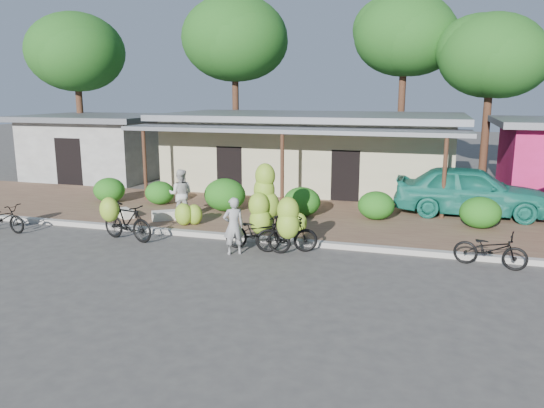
{
  "coord_description": "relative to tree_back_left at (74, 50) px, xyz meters",
  "views": [
    {
      "loc": [
        5.14,
        -12.21,
        4.31
      ],
      "look_at": [
        0.92,
        1.77,
        1.2
      ],
      "focal_mm": 35.0,
      "sensor_mm": 36.0,
      "label": 1
    }
  ],
  "objects": [
    {
      "name": "hedge_5",
      "position": [
        20.4,
        -8.05,
        -5.86
      ],
      "size": [
        1.26,
        1.13,
        0.98
      ],
      "primitive_type": "ellipsoid",
      "color": "#1A6316",
      "rests_on": "sidewalk"
    },
    {
      "name": "tree_center_right",
      "position": [
        17.0,
        3.5,
        0.73
      ],
      "size": [
        5.28,
        5.16,
        9.17
      ],
      "color": "#513020",
      "rests_on": "ground"
    },
    {
      "name": "hedge_1",
      "position": [
        9.09,
        -7.74,
        -5.91
      ],
      "size": [
        1.12,
        1.01,
        0.88
      ],
      "primitive_type": "ellipsoid",
      "color": "#1A6316",
      "rests_on": "sidewalk"
    },
    {
      "name": "loose_banana_a",
      "position": [
        11.39,
        -10.43,
        -5.99
      ],
      "size": [
        0.58,
        0.49,
        0.72
      ],
      "primitive_type": "ellipsoid",
      "color": "#A2C030",
      "rests_on": "sidewalk"
    },
    {
      "name": "tree_back_left",
      "position": [
        0.0,
        0.0,
        0.0
      ],
      "size": [
        5.32,
        5.21,
        8.46
      ],
      "color": "#513020",
      "rests_on": "ground"
    },
    {
      "name": "curb",
      "position": [
        13.69,
        -11.11,
        -6.4
      ],
      "size": [
        60.0,
        0.25,
        0.15
      ],
      "primitive_type": "cube",
      "color": "#A8A399",
      "rests_on": "ground"
    },
    {
      "name": "sack_far",
      "position": [
        8.99,
        -10.01,
        -6.21
      ],
      "size": [
        0.83,
        0.75,
        0.28
      ],
      "primitive_type": "cube",
      "rotation": [
        0.0,
        0.0,
        -0.64
      ],
      "color": "silver",
      "rests_on": "sidewalk"
    },
    {
      "name": "sidewalk",
      "position": [
        13.69,
        -8.11,
        -6.41
      ],
      "size": [
        60.0,
        6.0,
        0.12
      ],
      "primitive_type": "cube",
      "color": "#836346",
      "rests_on": "ground"
    },
    {
      "name": "shop_grey",
      "position": [
        2.69,
        -2.12,
        -4.86
      ],
      "size": [
        7.0,
        6.0,
        3.15
      ],
      "color": "#AFB0AA",
      "rests_on": "ground"
    },
    {
      "name": "shop_main",
      "position": [
        13.69,
        -2.18,
        -4.75
      ],
      "size": [
        13.0,
        8.5,
        3.35
      ],
      "color": "#C0B791",
      "rests_on": "ground"
    },
    {
      "name": "hedge_2",
      "position": [
        11.87,
        -8.08,
        -5.77
      ],
      "size": [
        1.49,
        1.34,
        1.16
      ],
      "primitive_type": "ellipsoid",
      "color": "#1A6316",
      "rests_on": "sidewalk"
    },
    {
      "name": "tree_far_center",
      "position": [
        8.0,
        3.0,
        0.76
      ],
      "size": [
        5.85,
        5.78,
        9.44
      ],
      "color": "#513020",
      "rests_on": "ground"
    },
    {
      "name": "bike_left",
      "position": [
        10.38,
        -12.2,
        -5.84
      ],
      "size": [
        1.92,
        1.34,
        1.41
      ],
      "rotation": [
        0.0,
        0.0,
        1.34
      ],
      "color": "black",
      "rests_on": "ground"
    },
    {
      "name": "hedge_4",
      "position": [
        17.18,
        -7.84,
        -5.88
      ],
      "size": [
        1.21,
        1.09,
        0.95
      ],
      "primitive_type": "ellipsoid",
      "color": "#1A6316",
      "rests_on": "sidewalk"
    },
    {
      "name": "hedge_3",
      "position": [
        14.69,
        -8.06,
        -5.85
      ],
      "size": [
        1.28,
        1.15,
        1.0
      ],
      "primitive_type": "ellipsoid",
      "color": "#1A6316",
      "rests_on": "sidewalk"
    },
    {
      "name": "hedge_0",
      "position": [
        7.06,
        -7.98,
        -5.88
      ],
      "size": [
        1.22,
        1.1,
        0.95
      ],
      "primitive_type": "ellipsoid",
      "color": "#1A6316",
      "rests_on": "sidewalk"
    },
    {
      "name": "vendor",
      "position": [
        13.88,
        -12.47,
        -5.69
      ],
      "size": [
        0.68,
        0.62,
        1.57
      ],
      "primitive_type": "imported",
      "rotation": [
        0.0,
        0.0,
        3.71
      ],
      "color": "gray",
      "rests_on": "ground"
    },
    {
      "name": "bystander",
      "position": [
        10.89,
        -9.57,
        -5.52
      ],
      "size": [
        0.94,
        0.82,
        1.66
      ],
      "primitive_type": "imported",
      "rotation": [
        0.0,
        0.0,
        3.4
      ],
      "color": "silver",
      "rests_on": "sidewalk"
    },
    {
      "name": "loose_banana_b",
      "position": [
        11.68,
        -10.24,
        -6.02
      ],
      "size": [
        0.53,
        0.45,
        0.66
      ],
      "primitive_type": "ellipsoid",
      "color": "#A2C030",
      "rests_on": "sidewalk"
    },
    {
      "name": "loose_banana_c",
      "position": [
        15.12,
        -10.22,
        -6.05
      ],
      "size": [
        0.49,
        0.42,
        0.61
      ],
      "primitive_type": "ellipsoid",
      "color": "#A2C030",
      "rests_on": "sidewalk"
    },
    {
      "name": "bike_far_left",
      "position": [
        6.14,
        -12.47,
        -5.94
      ],
      "size": [
        1.75,
        1.26,
        1.29
      ],
      "rotation": [
        0.0,
        0.0,
        1.47
      ],
      "color": "black",
      "rests_on": "ground"
    },
    {
      "name": "bike_center",
      "position": [
        14.41,
        -11.76,
        -5.59
      ],
      "size": [
        2.02,
        1.28,
        2.36
      ],
      "rotation": [
        0.0,
        0.0,
        1.47
      ],
      "color": "black",
      "rests_on": "ground"
    },
    {
      "name": "teal_van",
      "position": [
        20.19,
        -6.27,
        -5.49
      ],
      "size": [
        5.06,
        2.04,
        1.72
      ],
      "primitive_type": "imported",
      "rotation": [
        0.0,
        0.0,
        1.57
      ],
      "color": "#1B7B68",
      "rests_on": "sidewalk"
    },
    {
      "name": "sack_near",
      "position": [
        10.47,
        -9.93,
        -6.2
      ],
      "size": [
        0.93,
        0.82,
        0.3
      ],
      "primitive_type": "cube",
      "rotation": [
        0.0,
        0.0,
        0.61
      ],
      "color": "silver",
      "rests_on": "sidewalk"
    },
    {
      "name": "ground",
      "position": [
        13.69,
        -13.11,
        -6.47
      ],
      "size": [
        100.0,
        100.0,
        0.0
      ],
      "primitive_type": "plane",
      "color": "#454340",
      "rests_on": "ground"
    },
    {
      "name": "bike_far_right",
      "position": [
        20.38,
        -11.63,
        -6.01
      ],
      "size": [
        1.84,
        0.95,
        0.92
      ],
      "rotation": [
        0.0,
        0.0,
        1.37
      ],
      "color": "black",
      "rests_on": "ground"
    },
    {
      "name": "bike_right",
      "position": [
        15.26,
        -12.1,
        -5.76
      ],
      "size": [
        1.75,
        1.36,
        1.66
      ],
      "rotation": [
        0.0,
        0.0,
        1.89
      ],
      "color": "black",
      "rests_on": "ground"
    },
    {
      "name": "tree_near_right",
      "position": [
        21.0,
        1.5,
        -0.48
      ],
      "size": [
        4.89,
        4.74,
        7.81
      ],
      "color": "#513020",
      "rests_on": "ground"
    }
  ]
}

